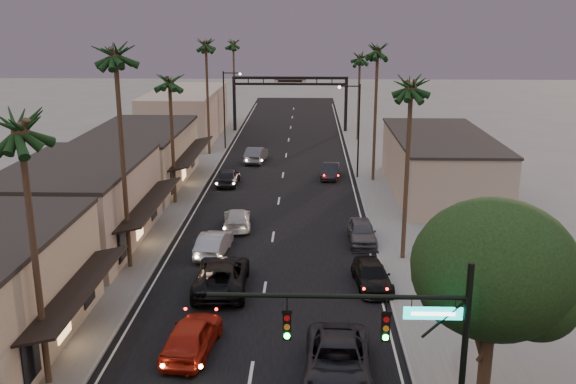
# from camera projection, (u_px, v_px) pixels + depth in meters

# --- Properties ---
(ground) EXTENTS (200.00, 200.00, 0.00)m
(ground) POSITION_uv_depth(u_px,v_px,m) (280.00, 191.00, 57.09)
(ground) COLOR slate
(ground) RESTS_ON ground
(road) EXTENTS (14.00, 120.00, 0.02)m
(road) POSITION_uv_depth(u_px,v_px,m) (283.00, 178.00, 61.90)
(road) COLOR black
(road) RESTS_ON ground
(sidewalk_left) EXTENTS (5.00, 92.00, 0.12)m
(sidewalk_left) POSITION_uv_depth(u_px,v_px,m) (197.00, 160.00, 68.91)
(sidewalk_left) COLOR slate
(sidewalk_left) RESTS_ON ground
(sidewalk_right) EXTENTS (5.00, 92.00, 0.12)m
(sidewalk_right) POSITION_uv_depth(u_px,v_px,m) (374.00, 161.00, 68.33)
(sidewalk_right) COLOR slate
(sidewalk_right) RESTS_ON ground
(storefront_mid) EXTENTS (8.00, 14.00, 5.50)m
(storefront_mid) POSITION_uv_depth(u_px,v_px,m) (79.00, 206.00, 43.27)
(storefront_mid) COLOR tan
(storefront_mid) RESTS_ON ground
(storefront_far) EXTENTS (8.00, 16.00, 5.00)m
(storefront_far) POSITION_uv_depth(u_px,v_px,m) (140.00, 158.00, 58.73)
(storefront_far) COLOR tan
(storefront_far) RESTS_ON ground
(storefront_dist) EXTENTS (8.00, 20.00, 6.00)m
(storefront_dist) POSITION_uv_depth(u_px,v_px,m) (186.00, 114.00, 80.73)
(storefront_dist) COLOR tan
(storefront_dist) RESTS_ON ground
(building_right) EXTENTS (8.00, 18.00, 5.00)m
(building_right) POSITION_uv_depth(u_px,v_px,m) (440.00, 165.00, 55.98)
(building_right) COLOR tan
(building_right) RESTS_ON ground
(traffic_signal) EXTENTS (8.51, 0.22, 7.80)m
(traffic_signal) POSITION_uv_depth(u_px,v_px,m) (406.00, 340.00, 20.90)
(traffic_signal) COLOR black
(traffic_signal) RESTS_ON ground
(corner_tree) EXTENTS (6.20, 6.20, 8.80)m
(corner_tree) POSITION_uv_depth(u_px,v_px,m) (496.00, 274.00, 23.86)
(corner_tree) COLOR #38281C
(corner_tree) RESTS_ON ground
(arch) EXTENTS (15.20, 0.40, 7.27)m
(arch) POSITION_uv_depth(u_px,v_px,m) (290.00, 90.00, 84.46)
(arch) COLOR black
(arch) RESTS_ON ground
(streetlight_right) EXTENTS (2.13, 0.30, 9.00)m
(streetlight_right) POSITION_uv_depth(u_px,v_px,m) (356.00, 123.00, 60.25)
(streetlight_right) COLOR black
(streetlight_right) RESTS_ON ground
(streetlight_left) EXTENTS (2.13, 0.30, 9.00)m
(streetlight_left) POSITION_uv_depth(u_px,v_px,m) (227.00, 104.00, 73.18)
(streetlight_left) COLOR black
(streetlight_left) RESTS_ON ground
(palm_la) EXTENTS (3.20, 3.20, 13.20)m
(palm_la) POSITION_uv_depth(u_px,v_px,m) (19.00, 120.00, 24.43)
(palm_la) COLOR #38281C
(palm_la) RESTS_ON ground
(palm_lb) EXTENTS (3.20, 3.20, 15.20)m
(palm_lb) POSITION_uv_depth(u_px,v_px,m) (115.00, 49.00, 36.41)
(palm_lb) COLOR #38281C
(palm_lb) RESTS_ON ground
(palm_lc) EXTENTS (3.20, 3.20, 12.20)m
(palm_lc) POSITION_uv_depth(u_px,v_px,m) (169.00, 77.00, 50.67)
(palm_lc) COLOR #38281C
(palm_lc) RESTS_ON ground
(palm_ld) EXTENTS (3.20, 3.20, 14.20)m
(palm_ld) POSITION_uv_depth(u_px,v_px,m) (206.00, 41.00, 68.43)
(palm_ld) COLOR #38281C
(palm_ld) RESTS_ON ground
(palm_ra) EXTENTS (3.20, 3.20, 13.20)m
(palm_ra) POSITION_uv_depth(u_px,v_px,m) (412.00, 81.00, 38.33)
(palm_ra) COLOR #38281C
(palm_ra) RESTS_ON ground
(palm_rb) EXTENTS (3.20, 3.20, 14.20)m
(palm_rb) POSITION_uv_depth(u_px,v_px,m) (378.00, 47.00, 57.32)
(palm_rb) COLOR #38281C
(palm_rb) RESTS_ON ground
(palm_rc) EXTENTS (3.20, 3.20, 12.20)m
(palm_rc) POSITION_uv_depth(u_px,v_px,m) (360.00, 55.00, 77.09)
(palm_rc) COLOR #38281C
(palm_rc) RESTS_ON ground
(palm_far) EXTENTS (3.20, 3.20, 13.20)m
(palm_far) POSITION_uv_depth(u_px,v_px,m) (233.00, 41.00, 90.82)
(palm_far) COLOR #38281C
(palm_far) RESTS_ON ground
(oncoming_red) EXTENTS (2.57, 5.21, 1.71)m
(oncoming_red) POSITION_uv_depth(u_px,v_px,m) (192.00, 336.00, 29.87)
(oncoming_red) COLOR #9D1A0B
(oncoming_red) RESTS_ON ground
(oncoming_pickup) EXTENTS (3.12, 6.43, 1.76)m
(oncoming_pickup) POSITION_uv_depth(u_px,v_px,m) (222.00, 275.00, 36.71)
(oncoming_pickup) COLOR black
(oncoming_pickup) RESTS_ON ground
(oncoming_silver) EXTENTS (2.08, 4.82, 1.54)m
(oncoming_silver) POSITION_uv_depth(u_px,v_px,m) (214.00, 243.00, 42.07)
(oncoming_silver) COLOR gray
(oncoming_silver) RESTS_ON ground
(oncoming_white) EXTENTS (2.44, 4.97, 1.39)m
(oncoming_white) POSITION_uv_depth(u_px,v_px,m) (237.00, 219.00, 47.36)
(oncoming_white) COLOR #AFAFAF
(oncoming_white) RESTS_ON ground
(oncoming_dgrey) EXTENTS (1.96, 4.68, 1.58)m
(oncoming_dgrey) POSITION_uv_depth(u_px,v_px,m) (228.00, 176.00, 59.14)
(oncoming_dgrey) COLOR black
(oncoming_dgrey) RESTS_ON ground
(oncoming_grey_far) EXTENTS (2.32, 5.15, 1.64)m
(oncoming_grey_far) POSITION_uv_depth(u_px,v_px,m) (256.00, 155.00, 68.08)
(oncoming_grey_far) COLOR #4A4A4F
(oncoming_grey_far) RESTS_ON ground
(curbside_near) EXTENTS (3.16, 6.37, 1.74)m
(curbside_near) POSITION_uv_depth(u_px,v_px,m) (338.00, 361.00, 27.64)
(curbside_near) COLOR black
(curbside_near) RESTS_ON ground
(curbside_black) EXTENTS (2.39, 4.92, 1.38)m
(curbside_black) POSITION_uv_depth(u_px,v_px,m) (372.00, 276.00, 37.11)
(curbside_black) COLOR black
(curbside_black) RESTS_ON ground
(curbside_grey) EXTENTS (1.93, 4.61, 1.56)m
(curbside_grey) POSITION_uv_depth(u_px,v_px,m) (362.00, 232.00, 44.28)
(curbside_grey) COLOR #444347
(curbside_grey) RESTS_ON ground
(curbside_far) EXTENTS (1.99, 4.47, 1.42)m
(curbside_far) POSITION_uv_depth(u_px,v_px,m) (330.00, 171.00, 61.51)
(curbside_far) COLOR black
(curbside_far) RESTS_ON ground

